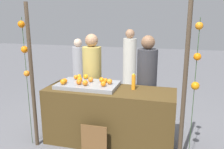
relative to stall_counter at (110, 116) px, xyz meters
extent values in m
plane|color=slate|center=(0.00, 0.00, -0.45)|extent=(24.00, 24.00, 0.00)
cube|color=#4C3819|center=(0.00, 0.00, 0.00)|extent=(2.01, 0.70, 0.89)
cube|color=gray|center=(-0.37, 0.04, 0.48)|extent=(0.95, 0.58, 0.06)
sphere|color=orange|center=(-0.72, -0.06, 0.55)|extent=(0.08, 0.08, 0.08)
sphere|color=orange|center=(-0.53, 0.09, 0.55)|extent=(0.08, 0.08, 0.08)
sphere|color=orange|center=(-0.02, 0.08, 0.55)|extent=(0.09, 0.09, 0.09)
sphere|color=orange|center=(-0.50, 0.28, 0.55)|extent=(0.08, 0.08, 0.08)
sphere|color=orange|center=(-0.36, -0.10, 0.55)|extent=(0.09, 0.09, 0.09)
sphere|color=orange|center=(-0.47, -0.07, 0.55)|extent=(0.08, 0.08, 0.08)
sphere|color=orange|center=(-0.35, 0.12, 0.55)|extent=(0.08, 0.08, 0.08)
sphere|color=orange|center=(-0.18, 0.16, 0.55)|extent=(0.08, 0.08, 0.08)
sphere|color=orange|center=(-0.65, 0.21, 0.54)|extent=(0.07, 0.07, 0.07)
sphere|color=orange|center=(-0.61, 0.27, 0.55)|extent=(0.08, 0.08, 0.08)
sphere|color=orange|center=(-0.08, -0.07, 0.55)|extent=(0.08, 0.08, 0.08)
sphere|color=orange|center=(-0.10, 0.14, 0.54)|extent=(0.07, 0.07, 0.07)
sphere|color=orange|center=(-0.71, -0.14, 0.55)|extent=(0.09, 0.09, 0.09)
cylinder|color=orange|center=(0.36, 0.09, 0.56)|extent=(0.06, 0.06, 0.23)
cylinder|color=yellow|center=(0.36, 0.09, 0.69)|extent=(0.03, 0.03, 0.02)
cube|color=brown|center=(-0.09, -0.49, -0.20)|extent=(0.39, 0.01, 0.51)
cube|color=black|center=(-0.09, -0.47, -0.20)|extent=(0.36, 0.02, 0.49)
cylinder|color=tan|center=(-0.49, 0.59, 0.29)|extent=(0.34, 0.34, 1.46)
sphere|color=#A87A59|center=(-0.49, 0.59, 1.13)|extent=(0.23, 0.23, 0.23)
cylinder|color=#333338|center=(0.50, 0.55, 0.28)|extent=(0.34, 0.34, 1.46)
sphere|color=brown|center=(0.50, 0.55, 1.13)|extent=(0.23, 0.23, 0.23)
cylinder|color=#99999E|center=(-1.34, 1.93, 0.19)|extent=(0.30, 0.30, 1.27)
sphere|color=beige|center=(-1.34, 1.93, 0.93)|extent=(0.20, 0.20, 0.20)
cylinder|color=beige|center=(-0.17, 2.48, 0.28)|extent=(0.34, 0.34, 1.46)
sphere|color=#A87A59|center=(-0.17, 2.48, 1.13)|extent=(0.23, 0.23, 0.23)
cylinder|color=#473828|center=(-1.09, -0.39, 0.65)|extent=(0.06, 0.06, 2.18)
cylinder|color=#473828|center=(1.09, -0.39, 0.65)|extent=(0.06, 0.06, 2.18)
cylinder|color=#2D4C23|center=(-1.19, -0.37, 0.54)|extent=(0.01, 0.01, 1.98)
sphere|color=orange|center=(-1.19, -0.38, 1.43)|extent=(0.10, 0.10, 0.10)
sphere|color=orange|center=(-1.19, -0.37, 1.07)|extent=(0.10, 0.10, 0.10)
sphere|color=orange|center=(-1.19, -0.36, 0.71)|extent=(0.09, 0.09, 0.09)
cylinder|color=#2D4C23|center=(1.20, -0.37, 0.54)|extent=(0.01, 0.01, 1.98)
sphere|color=orange|center=(1.20, -0.36, 1.43)|extent=(0.09, 0.09, 0.09)
sphere|color=orange|center=(1.21, -0.38, 1.07)|extent=(0.09, 0.09, 0.09)
sphere|color=orange|center=(1.21, -0.38, 0.71)|extent=(0.10, 0.10, 0.10)
camera|label=1|loc=(0.96, -3.36, 1.54)|focal=38.05mm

